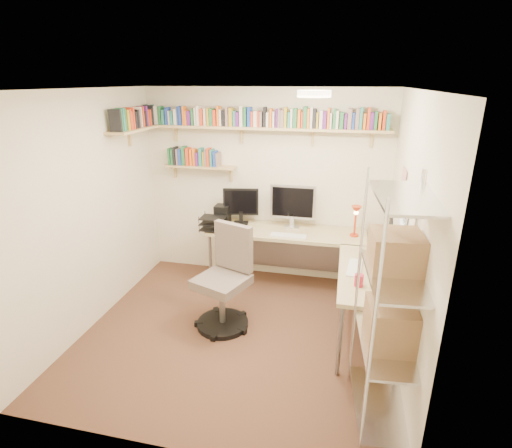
{
  "coord_description": "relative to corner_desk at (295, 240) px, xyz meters",
  "views": [
    {
      "loc": [
        1.01,
        -3.52,
        2.57
      ],
      "look_at": [
        0.1,
        0.55,
        1.06
      ],
      "focal_mm": 28.0,
      "sensor_mm": 36.0,
      "label": 1
    }
  ],
  "objects": [
    {
      "name": "wall_shelves",
      "position": [
        -0.92,
        0.37,
        1.27
      ],
      "size": [
        3.12,
        1.09,
        0.8
      ],
      "color": "tan",
      "rests_on": "ground"
    },
    {
      "name": "wire_rack",
      "position": [
        0.92,
        -1.78,
        0.33
      ],
      "size": [
        0.49,
        0.88,
        1.97
      ],
      "rotation": [
        0.0,
        0.0,
        0.09
      ],
      "color": "silver",
      "rests_on": "ground"
    },
    {
      "name": "ground",
      "position": [
        -0.49,
        -0.93,
        -0.76
      ],
      "size": [
        3.2,
        3.2,
        0.0
      ],
      "primitive_type": "plane",
      "color": "#49331F",
      "rests_on": "ground"
    },
    {
      "name": "corner_desk",
      "position": [
        0.0,
        0.0,
        0.0
      ],
      "size": [
        2.37,
        1.97,
        1.34
      ],
      "color": "tan",
      "rests_on": "ground"
    },
    {
      "name": "office_chair",
      "position": [
        -0.65,
        -0.77,
        -0.29
      ],
      "size": [
        0.65,
        0.66,
        1.14
      ],
      "rotation": [
        0.0,
        0.0,
        -0.36
      ],
      "color": "black",
      "rests_on": "ground"
    },
    {
      "name": "room_shell",
      "position": [
        -0.49,
        -0.93,
        0.78
      ],
      "size": [
        3.24,
        3.04,
        2.52
      ],
      "color": "beige",
      "rests_on": "ground"
    }
  ]
}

